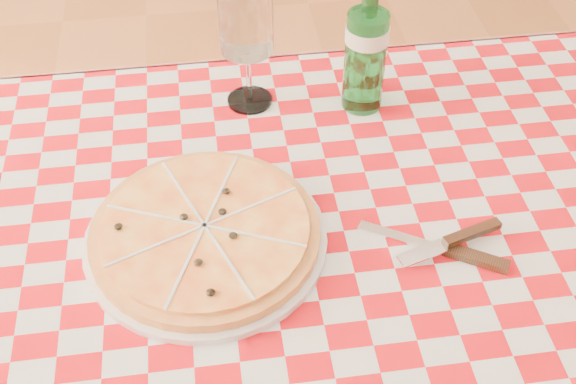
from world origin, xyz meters
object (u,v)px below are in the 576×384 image
Objects in this scene: water_bottle at (367,41)px; pizza_plate at (205,232)px; wine_glass at (247,47)px; dining_table at (308,301)px.

pizza_plate is at bearing -135.49° from water_bottle.
wine_glass is at bearing 169.92° from water_bottle.
pizza_plate reaches higher than dining_table.
pizza_plate is 0.38m from water_bottle.
dining_table is 0.39m from water_bottle.
water_bottle reaches higher than pizza_plate.
water_bottle is (0.13, 0.30, 0.22)m from dining_table.
pizza_plate is 1.54× the size of wine_glass.
dining_table is at bearing -82.41° from wine_glass.
water_bottle is 0.18m from wine_glass.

